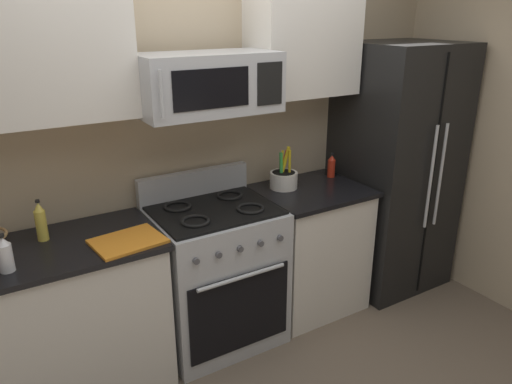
{
  "coord_description": "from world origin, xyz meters",
  "views": [
    {
      "loc": [
        -1.21,
        -1.86,
        2.06
      ],
      "look_at": [
        0.23,
        0.5,
        1.03
      ],
      "focal_mm": 34.18,
      "sensor_mm": 36.0,
      "label": 1
    }
  ],
  "objects_px": {
    "bottle_vinegar": "(5,255)",
    "bottle_hot_sauce": "(331,166)",
    "microwave": "(207,83)",
    "refrigerator": "(395,169)",
    "cutting_board": "(128,241)",
    "bottle_oil": "(41,222)",
    "range_oven": "(216,273)",
    "utensil_crock": "(284,179)"
  },
  "relations": [
    {
      "from": "range_oven",
      "to": "refrigerator",
      "type": "bearing_deg",
      "value": -0.65
    },
    {
      "from": "bottle_oil",
      "to": "microwave",
      "type": "bearing_deg",
      "value": -5.28
    },
    {
      "from": "refrigerator",
      "to": "cutting_board",
      "type": "bearing_deg",
      "value": -176.33
    },
    {
      "from": "bottle_hot_sauce",
      "to": "cutting_board",
      "type": "bearing_deg",
      "value": -169.91
    },
    {
      "from": "range_oven",
      "to": "bottle_vinegar",
      "type": "xyz_separation_m",
      "value": [
        -1.16,
        -0.15,
        0.52
      ]
    },
    {
      "from": "bottle_hot_sauce",
      "to": "bottle_vinegar",
      "type": "bearing_deg",
      "value": -172.55
    },
    {
      "from": "range_oven",
      "to": "bottle_hot_sauce",
      "type": "relative_size",
      "value": 6.05
    },
    {
      "from": "range_oven",
      "to": "bottle_oil",
      "type": "relative_size",
      "value": 4.77
    },
    {
      "from": "range_oven",
      "to": "cutting_board",
      "type": "distance_m",
      "value": 0.75
    },
    {
      "from": "bottle_vinegar",
      "to": "bottle_oil",
      "type": "bearing_deg",
      "value": 53.04
    },
    {
      "from": "bottle_vinegar",
      "to": "refrigerator",
      "type": "bearing_deg",
      "value": 2.86
    },
    {
      "from": "bottle_vinegar",
      "to": "cutting_board",
      "type": "bearing_deg",
      "value": -0.12
    },
    {
      "from": "range_oven",
      "to": "utensil_crock",
      "type": "relative_size",
      "value": 3.69
    },
    {
      "from": "refrigerator",
      "to": "bottle_oil",
      "type": "relative_size",
      "value": 8.13
    },
    {
      "from": "bottle_vinegar",
      "to": "bottle_hot_sauce",
      "type": "height_order",
      "value": "bottle_vinegar"
    },
    {
      "from": "bottle_hot_sauce",
      "to": "microwave",
      "type": "bearing_deg",
      "value": -174.04
    },
    {
      "from": "microwave",
      "to": "bottle_vinegar",
      "type": "bearing_deg",
      "value": -171.23
    },
    {
      "from": "cutting_board",
      "to": "refrigerator",
      "type": "bearing_deg",
      "value": 3.67
    },
    {
      "from": "refrigerator",
      "to": "bottle_vinegar",
      "type": "distance_m",
      "value": 2.69
    },
    {
      "from": "microwave",
      "to": "utensil_crock",
      "type": "xyz_separation_m",
      "value": [
        0.6,
        0.09,
        -0.7
      ]
    },
    {
      "from": "range_oven",
      "to": "cutting_board",
      "type": "xyz_separation_m",
      "value": [
        -0.58,
        -0.15,
        0.44
      ]
    },
    {
      "from": "microwave",
      "to": "cutting_board",
      "type": "xyz_separation_m",
      "value": [
        -0.58,
        -0.18,
        -0.76
      ]
    },
    {
      "from": "utensil_crock",
      "to": "range_oven",
      "type": "bearing_deg",
      "value": -168.56
    },
    {
      "from": "microwave",
      "to": "bottle_hot_sauce",
      "type": "distance_m",
      "value": 1.24
    },
    {
      "from": "range_oven",
      "to": "bottle_vinegar",
      "type": "height_order",
      "value": "bottle_vinegar"
    },
    {
      "from": "cutting_board",
      "to": "microwave",
      "type": "bearing_deg",
      "value": 17.15
    },
    {
      "from": "microwave",
      "to": "cutting_board",
      "type": "relative_size",
      "value": 2.25
    },
    {
      "from": "microwave",
      "to": "bottle_hot_sauce",
      "type": "bearing_deg",
      "value": 5.96
    },
    {
      "from": "microwave",
      "to": "bottle_vinegar",
      "type": "relative_size",
      "value": 4.21
    },
    {
      "from": "bottle_oil",
      "to": "range_oven",
      "type": "bearing_deg",
      "value": -6.89
    },
    {
      "from": "cutting_board",
      "to": "bottle_vinegar",
      "type": "height_order",
      "value": "bottle_vinegar"
    },
    {
      "from": "range_oven",
      "to": "bottle_oil",
      "type": "distance_m",
      "value": 1.11
    },
    {
      "from": "cutting_board",
      "to": "bottle_oil",
      "type": "bearing_deg",
      "value": 144.39
    },
    {
      "from": "microwave",
      "to": "utensil_crock",
      "type": "relative_size",
      "value": 2.71
    },
    {
      "from": "range_oven",
      "to": "bottle_hot_sauce",
      "type": "height_order",
      "value": "same"
    },
    {
      "from": "bottle_hot_sauce",
      "to": "bottle_oil",
      "type": "distance_m",
      "value": 1.99
    },
    {
      "from": "refrigerator",
      "to": "cutting_board",
      "type": "height_order",
      "value": "refrigerator"
    },
    {
      "from": "cutting_board",
      "to": "bottle_vinegar",
      "type": "bearing_deg",
      "value": 179.88
    },
    {
      "from": "utensil_crock",
      "to": "bottle_vinegar",
      "type": "height_order",
      "value": "utensil_crock"
    },
    {
      "from": "bottle_hot_sauce",
      "to": "bottle_oil",
      "type": "height_order",
      "value": "bottle_oil"
    },
    {
      "from": "cutting_board",
      "to": "bottle_oil",
      "type": "relative_size",
      "value": 1.56
    },
    {
      "from": "microwave",
      "to": "bottle_hot_sauce",
      "type": "relative_size",
      "value": 4.44
    }
  ]
}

